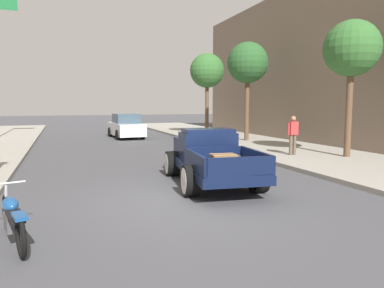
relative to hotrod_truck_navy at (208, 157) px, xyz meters
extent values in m
plane|color=#47474C|center=(-1.07, -1.69, -0.75)|extent=(140.00, 140.00, 0.00)
cube|color=#0F1938|center=(-0.03, -0.24, -0.21)|extent=(2.32, 5.07, 0.24)
cube|color=#0F1938|center=(0.01, 0.11, 0.31)|extent=(1.68, 1.28, 0.80)
cube|color=#0F1938|center=(0.01, 0.06, 0.77)|extent=(1.54, 1.10, 0.12)
cube|color=#3D4C5B|center=(0.08, 0.67, 0.47)|extent=(1.32, 0.20, 0.44)
cube|color=#0F1938|center=(0.17, 1.40, 0.17)|extent=(1.49, 1.64, 0.52)
cube|color=silver|center=(0.26, 2.19, 0.15)|extent=(0.69, 0.18, 0.47)
cube|color=#0F1938|center=(-0.19, -1.63, -0.07)|extent=(1.92, 2.28, 0.04)
cube|color=#0F1938|center=(-1.00, -1.54, 0.15)|extent=(0.33, 2.09, 0.44)
cube|color=#0F1938|center=(0.61, -1.73, 0.15)|extent=(0.33, 2.09, 0.44)
cube|color=#0F1938|center=(-0.31, -2.64, 0.15)|extent=(1.62, 0.27, 0.44)
cube|color=#0F1938|center=(-0.07, -0.63, 0.15)|extent=(1.62, 0.27, 0.44)
cylinder|color=black|center=(-0.76, 1.20, -0.35)|extent=(0.45, 0.84, 0.80)
cylinder|color=silver|center=(-0.94, 1.22, -0.35)|extent=(0.09, 0.65, 0.66)
cylinder|color=silver|center=(-0.95, 1.22, -0.35)|extent=(0.05, 0.24, 0.24)
cylinder|color=black|center=(1.02, 0.99, -0.35)|extent=(0.45, 0.84, 0.80)
cylinder|color=silver|center=(1.21, 0.97, -0.35)|extent=(0.09, 0.65, 0.66)
cylinder|color=silver|center=(1.22, 0.97, -0.35)|extent=(0.05, 0.24, 0.24)
cylinder|color=black|center=(-1.08, -1.48, -0.35)|extent=(0.45, 0.84, 0.80)
cylinder|color=silver|center=(-1.26, -1.45, -0.35)|extent=(0.09, 0.65, 0.66)
cylinder|color=silver|center=(-1.27, -1.45, -0.35)|extent=(0.05, 0.24, 0.24)
cylinder|color=black|center=(0.71, -1.69, -0.35)|extent=(0.45, 0.84, 0.80)
cylinder|color=silver|center=(0.89, -1.71, -0.35)|extent=(0.09, 0.65, 0.66)
cylinder|color=silver|center=(0.90, -1.71, -0.35)|extent=(0.05, 0.24, 0.24)
cube|color=olive|center=(-0.41, -1.96, 0.15)|extent=(0.65, 0.51, 0.40)
cube|color=#3D2D1E|center=(-0.41, -1.96, 0.15)|extent=(0.62, 0.12, 0.42)
cube|color=#2D2D33|center=(0.06, -1.36, 0.09)|extent=(0.44, 0.32, 0.28)
torus|color=black|center=(-5.06, -2.66, -0.42)|extent=(0.24, 0.67, 0.67)
torus|color=black|center=(-4.70, -4.07, -0.42)|extent=(0.24, 0.67, 0.67)
cube|color=#4C4C51|center=(-4.87, -3.41, -0.37)|extent=(0.34, 0.49, 0.28)
ellipsoid|color=navy|center=(-4.93, -3.17, -0.14)|extent=(0.38, 0.57, 0.24)
cube|color=black|center=(-4.80, -3.66, -0.22)|extent=(0.35, 0.60, 0.10)
cylinder|color=silver|center=(-5.05, -2.72, -0.12)|extent=(0.11, 0.26, 0.58)
cylinder|color=silver|center=(-5.02, -2.84, 0.16)|extent=(0.61, 0.19, 0.04)
cube|color=navy|center=(-4.70, -4.07, -0.10)|extent=(0.28, 0.43, 0.06)
cube|color=silver|center=(0.07, 14.95, -0.14)|extent=(1.99, 4.40, 0.80)
cube|color=#384C5B|center=(0.08, 14.80, 0.58)|extent=(1.64, 2.09, 0.64)
cylinder|color=black|center=(-0.84, 16.18, -0.42)|extent=(0.26, 0.67, 0.66)
cylinder|color=black|center=(0.81, 16.28, -0.42)|extent=(0.26, 0.67, 0.66)
cylinder|color=black|center=(-0.68, 13.61, -0.42)|extent=(0.26, 0.67, 0.66)
cylinder|color=black|center=(0.97, 13.71, -0.42)|extent=(0.26, 0.67, 0.66)
cylinder|color=brown|center=(5.05, 3.08, -0.17)|extent=(0.14, 0.14, 0.86)
cylinder|color=brown|center=(5.23, 3.08, -0.17)|extent=(0.14, 0.14, 0.86)
cube|color=#B23333|center=(5.14, 3.08, 0.54)|extent=(0.36, 0.22, 0.56)
cylinder|color=#B23333|center=(4.92, 3.08, 0.51)|extent=(0.09, 0.09, 0.54)
cylinder|color=#B23333|center=(5.36, 3.08, 0.51)|extent=(0.09, 0.09, 0.54)
sphere|color=#9E7051|center=(5.14, 3.08, 0.94)|extent=(0.22, 0.22, 0.22)
cube|color=#196633|center=(-7.14, 15.41, 7.75)|extent=(1.60, 0.03, 1.00)
cylinder|color=brown|center=(6.94, 1.88, 1.16)|extent=(0.26, 0.26, 3.52)
sphere|color=#33662D|center=(6.94, 1.88, 3.76)|extent=(2.24, 2.24, 2.24)
cylinder|color=brown|center=(6.28, 9.26, 1.22)|extent=(0.26, 0.26, 3.66)
sphere|color=#285628|center=(6.28, 9.26, 3.95)|extent=(2.38, 2.38, 2.38)
cylinder|color=brown|center=(5.73, 14.17, 1.19)|extent=(0.26, 0.26, 3.59)
sphere|color=#33662D|center=(5.73, 14.17, 3.89)|extent=(2.41, 2.41, 2.41)
camera|label=1|loc=(-4.06, -9.83, 1.55)|focal=33.89mm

